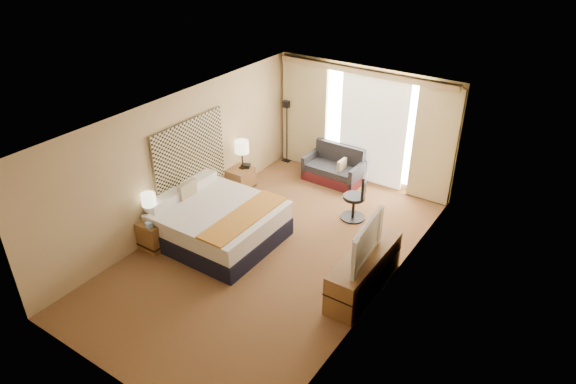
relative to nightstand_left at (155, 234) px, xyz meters
The scene contains 21 objects.
floor 2.16m from the nightstand_left, 29.31° to the left, with size 4.20×7.00×0.02m, color #542118.
ceiling 3.16m from the nightstand_left, 29.31° to the left, with size 4.20×7.00×0.02m, color white.
wall_back 5.02m from the nightstand_left, 67.66° to the left, with size 4.20×0.02×2.60m, color tan.
wall_front 3.25m from the nightstand_left, 52.65° to the right, with size 4.20×0.02×2.60m, color tan.
wall_left 1.49m from the nightstand_left, 102.36° to the left, with size 0.02×7.00×2.60m, color tan.
wall_right 4.23m from the nightstand_left, 14.81° to the left, with size 0.02×7.00×2.60m, color tan.
headboard 1.62m from the nightstand_left, 98.64° to the left, with size 0.06×1.85×1.50m, color black.
nightstand_left is the anchor object (origin of this frame).
nightstand_right 2.50m from the nightstand_left, 90.00° to the left, with size 0.45×0.52×0.55m, color olive.
media_dresser 3.85m from the nightstand_left, 15.84° to the left, with size 0.50×1.80×0.70m, color olive.
window 5.10m from the nightstand_left, 64.87° to the left, with size 2.30×0.02×2.30m, color white.
curtains 4.95m from the nightstand_left, 67.18° to the left, with size 4.12×0.19×2.56m.
bed 1.15m from the nightstand_left, 45.31° to the left, with size 2.08×1.90×1.01m.
loveseat 4.34m from the nightstand_left, 70.55° to the left, with size 1.31×0.71×0.81m.
floor_lamp 4.43m from the nightstand_left, 90.40° to the left, with size 0.19×0.19×1.54m.
desk_chair 3.91m from the nightstand_left, 48.21° to the left, with size 0.50×0.50×1.01m.
lamp_left 0.70m from the nightstand_left, 169.58° to the left, with size 0.26×0.26×0.54m.
lamp_right 2.67m from the nightstand_left, 89.41° to the left, with size 0.30×0.30×0.64m.
tissue_box 0.38m from the nightstand_left, 65.92° to the right, with size 0.11×0.11×0.10m, color #8FB2DD.
telephone 2.65m from the nightstand_left, 88.85° to the left, with size 0.19×0.15×0.07m, color black.
television 3.84m from the nightstand_left, 13.91° to the left, with size 1.19×0.16×0.68m, color black.
Camera 1 is at (4.47, -6.15, 5.55)m, focal length 32.00 mm.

